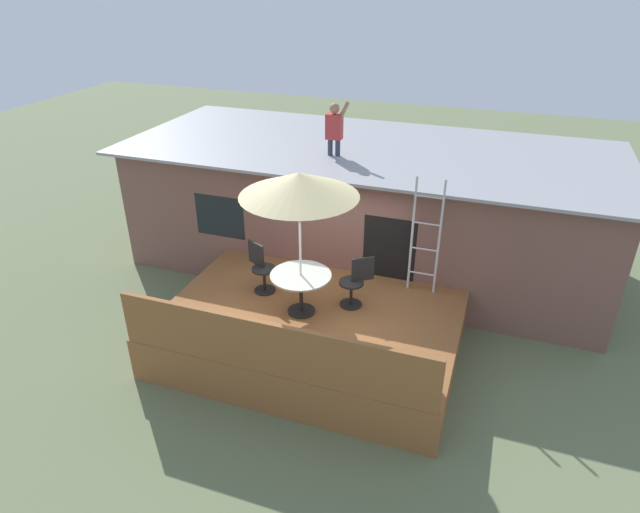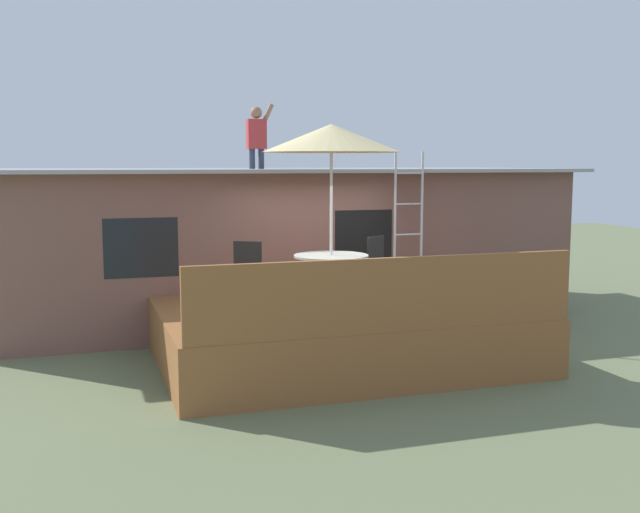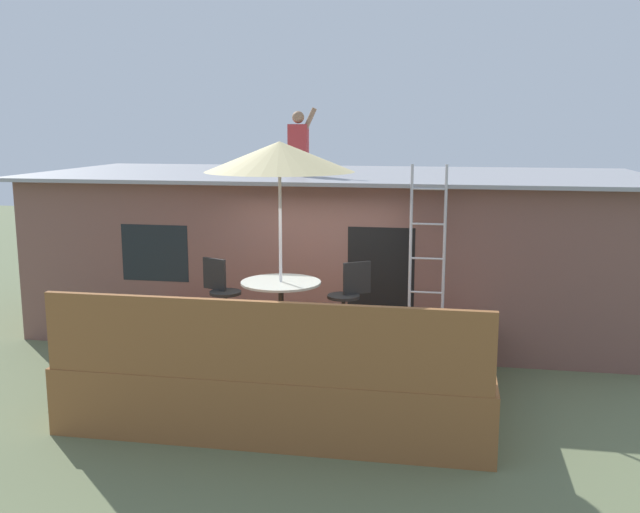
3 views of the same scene
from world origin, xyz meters
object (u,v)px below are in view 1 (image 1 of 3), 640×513
at_px(step_ladder, 426,237).
at_px(person_figure, 335,126).
at_px(patio_table, 301,283).
at_px(patio_chair_left, 261,268).
at_px(patio_umbrella, 299,185).
at_px(patio_chair_right, 355,282).

distance_m(step_ladder, person_figure, 2.98).
bearing_deg(patio_table, patio_chair_left, 154.55).
relative_size(patio_umbrella, patio_chair_left, 2.76).
height_order(patio_table, patio_chair_right, patio_chair_right).
xyz_separation_m(step_ladder, patio_chair_left, (-2.78, -0.96, -0.64)).
bearing_deg(patio_umbrella, patio_chair_left, 154.55).
height_order(step_ladder, patio_chair_right, step_ladder).
distance_m(person_figure, patio_chair_left, 3.23).
bearing_deg(patio_chair_left, step_ladder, 44.50).
xyz_separation_m(patio_umbrella, person_figure, (-0.36, 2.86, 0.18)).
bearing_deg(patio_chair_right, patio_umbrella, -0.00).
xyz_separation_m(step_ladder, patio_chair_right, (-1.01, -0.88, -0.64)).
height_order(patio_table, patio_chair_left, patio_chair_left).
height_order(patio_umbrella, step_ladder, patio_umbrella).
height_order(step_ladder, person_figure, person_figure).
bearing_deg(person_figure, step_ladder, -33.50).
distance_m(patio_umbrella, patio_chair_left, 2.17).
relative_size(patio_table, person_figure, 0.94).
distance_m(patio_table, step_ladder, 2.36).
bearing_deg(person_figure, patio_chair_left, -103.94).
distance_m(step_ladder, patio_chair_left, 3.01).
relative_size(person_figure, patio_chair_right, 1.21).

